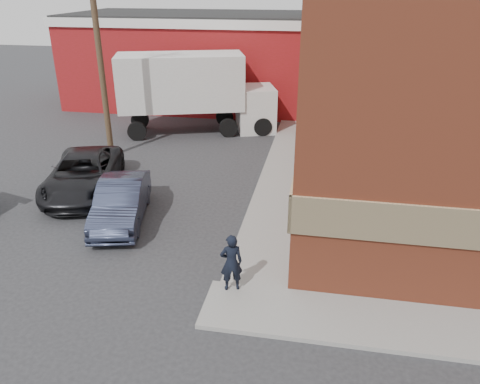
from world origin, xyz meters
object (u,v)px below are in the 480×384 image
at_px(man, 231,263).
at_px(sedan, 121,202).
at_px(warehouse, 201,59).
at_px(suv_a, 83,174).
at_px(utility_pole, 99,50).
at_px(box_truck, 197,88).

relative_size(man, sedan, 0.38).
height_order(warehouse, suv_a, warehouse).
bearing_deg(suv_a, utility_pole, 85.40).
bearing_deg(warehouse, sedan, -84.49).
bearing_deg(sedan, box_truck, 77.23).
bearing_deg(box_truck, sedan, -106.74).
bearing_deg(suv_a, sedan, -54.99).
bearing_deg(box_truck, utility_pole, -142.10).
height_order(man, suv_a, man).
height_order(utility_pole, box_truck, utility_pole).
distance_m(utility_pole, sedan, 7.87).
bearing_deg(man, suv_a, -56.74).
height_order(sedan, suv_a, suv_a).
relative_size(warehouse, utility_pole, 1.81).
bearing_deg(man, box_truck, -90.45).
relative_size(suv_a, box_truck, 0.61).
distance_m(warehouse, man, 21.22).
height_order(warehouse, utility_pole, utility_pole).
bearing_deg(utility_pole, box_truck, 55.45).
distance_m(man, suv_a, 8.61).
height_order(suv_a, box_truck, box_truck).
xyz_separation_m(utility_pole, sedan, (3.14, -5.97, -4.05)).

